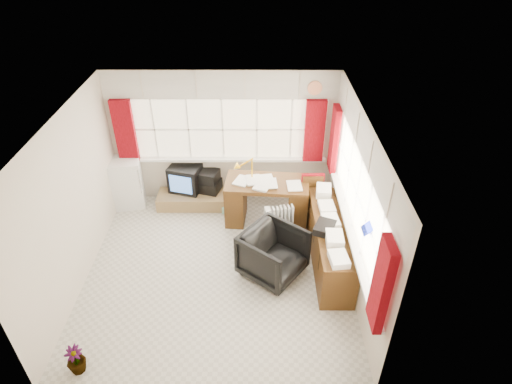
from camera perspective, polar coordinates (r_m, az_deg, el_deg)
ground at (r=6.81m, az=-5.04°, el=-10.29°), size 4.00×4.00×0.00m
room_walls at (r=5.85m, az=-5.77°, el=0.24°), size 4.00×4.00×4.00m
window_back at (r=7.79m, az=-4.30°, el=4.86°), size 3.70×0.12×3.60m
window_right at (r=6.30m, az=12.46°, el=-3.99°), size 0.12×3.70×3.60m
curtains at (r=6.64m, az=2.94°, el=4.37°), size 3.83×3.83×1.15m
overhead_cabinets at (r=6.34m, az=3.64°, el=10.86°), size 3.98×3.98×0.48m
desk at (r=7.46m, az=1.44°, el=-0.99°), size 1.47×0.82×0.85m
desk_lamp at (r=7.19m, az=-0.54°, el=3.77°), size 0.15×0.13×0.43m
task_chair at (r=7.44m, az=7.50°, el=-0.93°), size 0.41×0.43×0.96m
office_chair at (r=6.47m, az=2.32°, el=-8.25°), size 1.18×1.17×0.77m
radiator at (r=7.20m, az=3.27°, el=-4.48°), size 0.45×0.25×0.64m
credenza at (r=6.75m, az=9.80°, el=-6.62°), size 0.50×2.00×0.85m
file_tray at (r=6.35m, az=9.17°, el=-4.73°), size 0.39×0.43×0.12m
tv_bench at (r=8.10m, az=-8.04°, el=-1.01°), size 1.40×0.50×0.25m
crt_tv at (r=8.07m, az=-9.28°, el=1.94°), size 0.68×0.64×0.51m
hifi_stack at (r=8.03m, az=-6.89°, el=1.54°), size 0.66×0.52×0.41m
mini_fridge at (r=8.25m, az=-16.79°, el=1.33°), size 0.65×0.65×0.94m
spray_bottle_a at (r=7.97m, az=-3.20°, el=-1.05°), size 0.16×0.16×0.31m
spray_bottle_b at (r=7.87m, az=-4.22°, el=-2.18°), size 0.09×0.09×0.20m
flower_vase at (r=5.93m, az=-22.92°, el=-19.90°), size 0.25×0.25×0.40m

